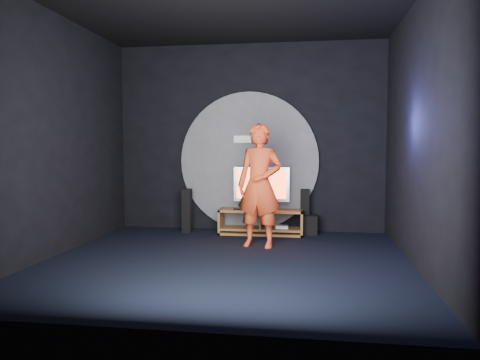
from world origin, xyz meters
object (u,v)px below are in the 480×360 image
object	(u,v)px
media_console	(261,224)
tower_speaker_right	(305,211)
subwoofer	(309,225)
tower_speaker_left	(187,211)
tv	(261,186)
player	(259,185)

from	to	relation	value
media_console	tower_speaker_right	distance (m)	0.84
media_console	subwoofer	size ratio (longest dim) A/B	4.36
tower_speaker_left	subwoofer	world-z (taller)	tower_speaker_left
media_console	tv	size ratio (longest dim) A/B	1.50
media_console	tv	bearing A→B (deg)	95.67
player	tower_speaker_right	bearing A→B (deg)	72.89
tv	subwoofer	bearing A→B (deg)	5.29
tower_speaker_right	subwoofer	xyz separation A→B (m)	(0.07, -0.09, -0.23)
subwoofer	player	xyz separation A→B (m)	(-0.77, -1.20, 0.80)
tv	subwoofer	size ratio (longest dim) A/B	2.91
media_console	player	size ratio (longest dim) A/B	0.77
tv	player	size ratio (longest dim) A/B	0.52
media_console	tower_speaker_left	distance (m)	1.39
player	tower_speaker_left	bearing A→B (deg)	155.97
tower_speaker_left	subwoofer	bearing A→B (deg)	4.35
tower_speaker_left	player	bearing A→B (deg)	-35.31
tower_speaker_right	subwoofer	bearing A→B (deg)	-52.40
tower_speaker_left	tower_speaker_right	world-z (taller)	same
media_console	subwoofer	world-z (taller)	media_console
media_console	subwoofer	bearing A→B (deg)	9.82
tower_speaker_left	tower_speaker_right	size ratio (longest dim) A/B	1.00
media_console	tv	world-z (taller)	tv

